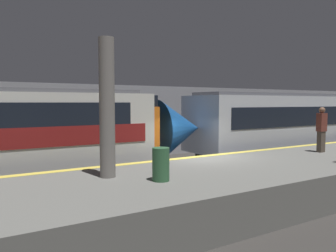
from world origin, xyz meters
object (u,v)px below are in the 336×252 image
object	(u,v)px
person_waiting	(321,128)
support_pillar_near	(107,108)
train_modern	(307,124)
trash_bin	(161,164)

from	to	relation	value
person_waiting	support_pillar_near	bearing A→B (deg)	178.83
support_pillar_near	train_modern	xyz separation A→B (m)	(13.80, 4.06, -1.10)
person_waiting	trash_bin	world-z (taller)	person_waiting
support_pillar_near	trash_bin	distance (m)	2.06
support_pillar_near	train_modern	size ratio (longest dim) A/B	0.19
support_pillar_near	person_waiting	size ratio (longest dim) A/B	2.04
support_pillar_near	person_waiting	xyz separation A→B (m)	(8.92, -0.18, -0.88)
support_pillar_near	person_waiting	world-z (taller)	support_pillar_near
trash_bin	support_pillar_near	bearing A→B (deg)	132.74
support_pillar_near	person_waiting	bearing A→B (deg)	-1.17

